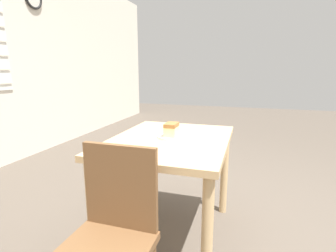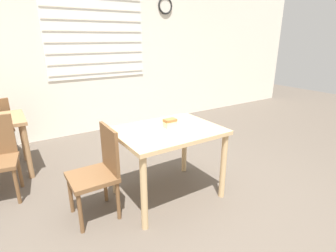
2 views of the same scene
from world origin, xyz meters
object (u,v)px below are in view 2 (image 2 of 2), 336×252
Objects in this scene: dining_table_near at (168,139)px; plate at (171,128)px; cake_slice at (170,123)px; chair_near_window at (99,170)px.

dining_table_near is 4.78× the size of plate.
plate is at bearing -52.58° from cake_slice.
chair_near_window is at bearing 173.65° from cake_slice.
cake_slice is at bearing -7.04° from dining_table_near.
chair_near_window is 0.80m from cake_slice.
plate is at bearing -21.33° from dining_table_near.
chair_near_window is (-0.70, 0.08, -0.17)m from dining_table_near.
chair_near_window reaches higher than cake_slice.
dining_table_near is at bearing 172.96° from cake_slice.
cake_slice reaches higher than dining_table_near.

